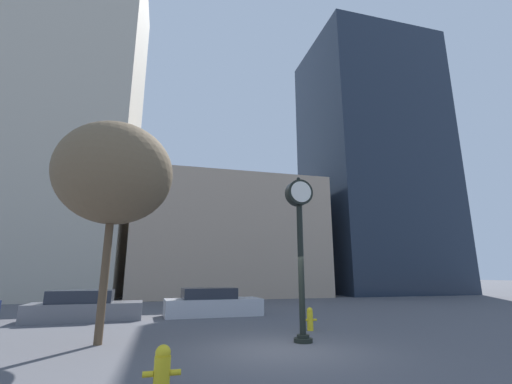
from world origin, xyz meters
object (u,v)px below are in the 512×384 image
at_px(fire_hydrant_near, 162,369).
at_px(car_grey, 85,308).
at_px(street_clock, 300,229).
at_px(fire_hydrant_far, 310,319).
at_px(bare_tree, 115,174).
at_px(car_silver, 212,304).

bearing_deg(fire_hydrant_near, car_grey, 107.25).
xyz_separation_m(street_clock, fire_hydrant_far, (1.09, 1.95, -2.98)).
height_order(street_clock, bare_tree, bare_tree).
distance_m(street_clock, car_silver, 7.99).
distance_m(street_clock, fire_hydrant_near, 6.20).
bearing_deg(street_clock, bare_tree, 168.64).
height_order(car_silver, bare_tree, bare_tree).
xyz_separation_m(street_clock, bare_tree, (-5.83, 1.17, 1.71)).
xyz_separation_m(street_clock, car_grey, (-7.37, 7.03, -2.85)).
bearing_deg(fire_hydrant_far, bare_tree, -173.55).
bearing_deg(fire_hydrant_far, street_clock, -119.13).
bearing_deg(car_silver, fire_hydrant_near, -105.34).
bearing_deg(bare_tree, car_silver, 56.04).
xyz_separation_m(fire_hydrant_far, bare_tree, (-6.92, -0.78, 4.69)).
bearing_deg(fire_hydrant_near, bare_tree, 110.25).
height_order(street_clock, fire_hydrant_far, street_clock).
distance_m(street_clock, car_grey, 10.58).
distance_m(car_grey, bare_tree, 7.58).
bearing_deg(car_silver, street_clock, -79.84).
height_order(fire_hydrant_near, bare_tree, bare_tree).
xyz_separation_m(street_clock, fire_hydrant_near, (-4.07, -3.60, -2.98)).
bearing_deg(fire_hydrant_near, car_silver, 77.83).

